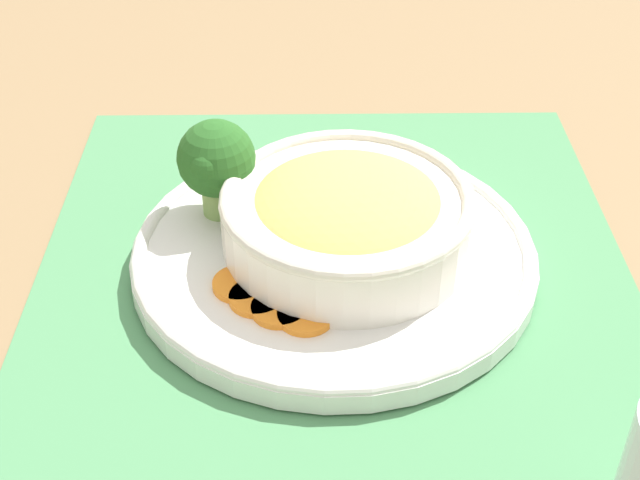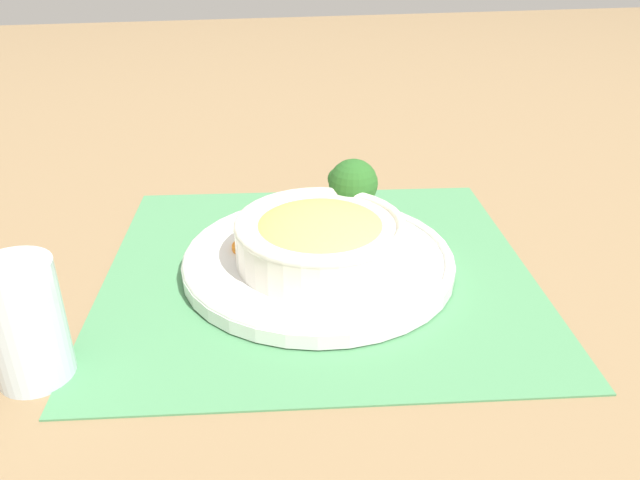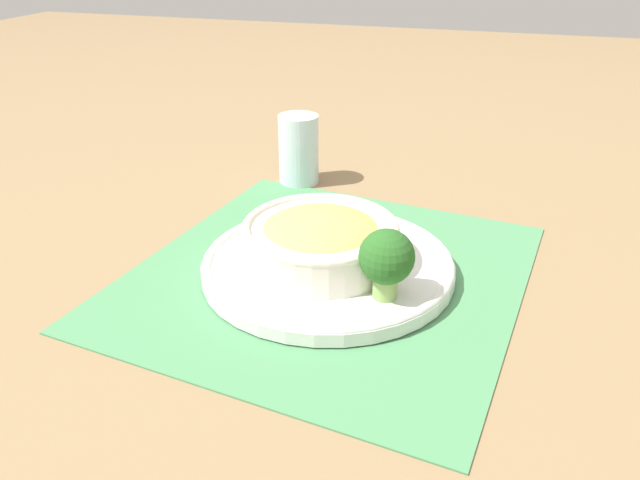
{
  "view_description": "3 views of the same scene",
  "coord_description": "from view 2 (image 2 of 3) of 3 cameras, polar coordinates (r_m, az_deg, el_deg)",
  "views": [
    {
      "loc": [
        -0.53,
        0.09,
        0.43
      ],
      "look_at": [
        -0.02,
        0.01,
        0.04
      ],
      "focal_mm": 50.0,
      "sensor_mm": 36.0,
      "label": 1
    },
    {
      "loc": [
        -0.12,
        -0.61,
        0.37
      ],
      "look_at": [
        0.0,
        0.01,
        0.03
      ],
      "focal_mm": 35.0,
      "sensor_mm": 36.0,
      "label": 2
    },
    {
      "loc": [
        0.64,
        0.19,
        0.39
      ],
      "look_at": [
        -0.01,
        -0.01,
        0.04
      ],
      "focal_mm": 35.0,
      "sensor_mm": 36.0,
      "label": 3
    }
  ],
  "objects": [
    {
      "name": "placemat",
      "position": [
        0.72,
        -0.14,
        -2.67
      ],
      "size": [
        0.54,
        0.52,
        0.0
      ],
      "color": "#4C8C59",
      "rests_on": "ground_plane"
    },
    {
      "name": "carrot_slice_middle",
      "position": [
        0.76,
        -4.97,
        0.66
      ],
      "size": [
        0.04,
        0.04,
        0.01
      ],
      "color": "orange",
      "rests_on": "plate"
    },
    {
      "name": "bowl",
      "position": [
        0.69,
        0.29,
        0.36
      ],
      "size": [
        0.19,
        0.19,
        0.06
      ],
      "color": "silver",
      "rests_on": "plate"
    },
    {
      "name": "ground_plane",
      "position": [
        0.72,
        -0.14,
        -2.81
      ],
      "size": [
        4.0,
        4.0,
        0.0
      ],
      "primitive_type": "plane",
      "color": "#8C704C"
    },
    {
      "name": "carrot_slice_extra",
      "position": [
        0.73,
        -6.5,
        -0.61
      ],
      "size": [
        0.04,
        0.04,
        0.01
      ],
      "color": "orange",
      "rests_on": "plate"
    },
    {
      "name": "carrot_slice_near",
      "position": [
        0.77,
        -3.83,
        1.12
      ],
      "size": [
        0.04,
        0.04,
        0.01
      ],
      "color": "orange",
      "rests_on": "plate"
    },
    {
      "name": "carrot_slice_far",
      "position": [
        0.75,
        -5.88,
        0.07
      ],
      "size": [
        0.04,
        0.04,
        0.01
      ],
      "color": "orange",
      "rests_on": "plate"
    },
    {
      "name": "broccoli_floret",
      "position": [
        0.78,
        3.02,
        5.05
      ],
      "size": [
        0.06,
        0.06,
        0.08
      ],
      "color": "#84AD5B",
      "rests_on": "plate"
    },
    {
      "name": "water_glass",
      "position": [
        0.6,
        -25.25,
        -7.33
      ],
      "size": [
        0.07,
        0.07,
        0.11
      ],
      "color": "silver",
      "rests_on": "ground_plane"
    },
    {
      "name": "plate",
      "position": [
        0.71,
        -0.14,
        -1.75
      ],
      "size": [
        0.31,
        0.31,
        0.02
      ],
      "color": "white",
      "rests_on": "placemat"
    }
  ]
}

